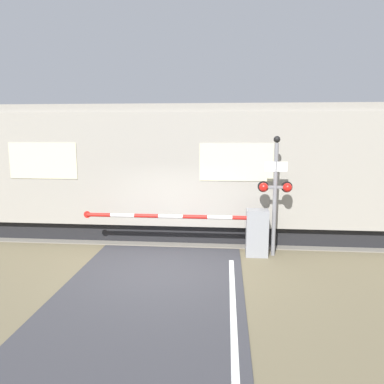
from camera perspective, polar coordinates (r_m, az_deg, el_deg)
name	(u,v)px	position (r m, az deg, el deg)	size (l,w,h in m)	color
ground_plane	(160,273)	(9.41, -4.95, -12.19)	(80.00, 80.00, 0.00)	#6B6047
track_bed	(179,232)	(12.84, -2.06, -6.06)	(36.00, 3.20, 0.13)	slate
train	(235,170)	(12.34, 6.54, 3.32)	(21.04, 2.95, 4.22)	black
crossing_barrier	(244,230)	(10.50, 7.95, -5.80)	(5.22, 0.44, 1.31)	gray
signal_post	(275,189)	(10.39, 12.56, 0.47)	(0.93, 0.26, 3.30)	gray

